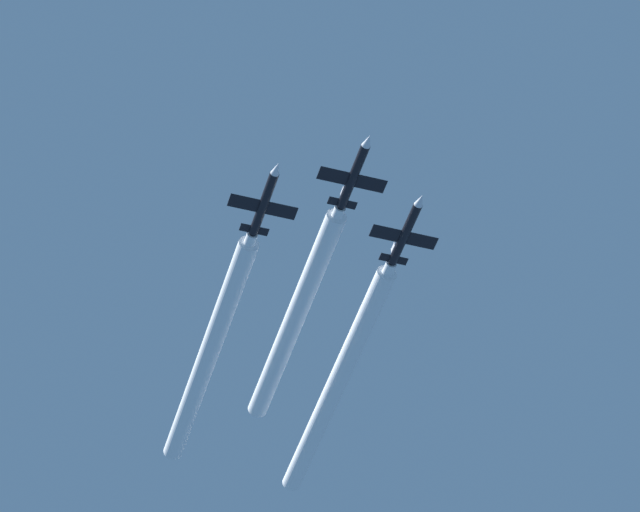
% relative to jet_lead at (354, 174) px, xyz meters
% --- Properties ---
extents(jet_lead, '(8.06, 11.73, 2.82)m').
position_rel_jet_lead_xyz_m(jet_lead, '(0.00, 0.00, 0.00)').
color(jet_lead, black).
extents(jet_left_wingman, '(8.06, 11.73, 2.82)m').
position_rel_jet_lead_xyz_m(jet_left_wingman, '(-8.11, -5.68, -1.44)').
color(jet_left_wingman, black).
extents(jet_right_wingman, '(8.06, 11.73, 2.82)m').
position_rel_jet_lead_xyz_m(jet_right_wingman, '(9.13, -5.50, -1.67)').
color(jet_right_wingman, black).
extents(smoke_trail_lead, '(2.56, 37.96, 2.56)m').
position_rel_jet_lead_xyz_m(smoke_trail_lead, '(0.00, -24.35, -0.03)').
color(smoke_trail_lead, white).
extents(smoke_trail_left_wingman, '(2.56, 44.35, 2.56)m').
position_rel_jet_lead_xyz_m(smoke_trail_left_wingman, '(-8.11, -33.23, -1.47)').
color(smoke_trail_left_wingman, white).
extents(smoke_trail_right_wingman, '(2.56, 42.23, 2.56)m').
position_rel_jet_lead_xyz_m(smoke_trail_right_wingman, '(9.13, -31.99, -1.70)').
color(smoke_trail_right_wingman, white).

